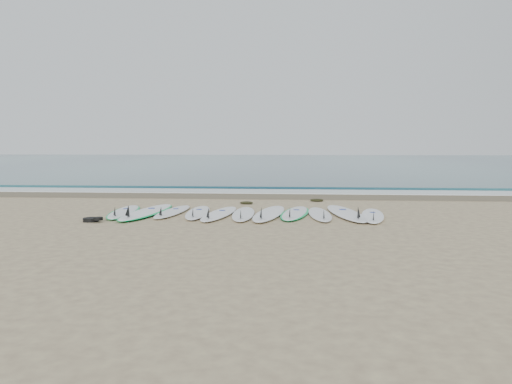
# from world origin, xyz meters

# --- Properties ---
(ground) EXTENTS (120.00, 120.00, 0.00)m
(ground) POSITION_xyz_m (0.00, 0.00, 0.00)
(ground) COLOR tan
(ocean) EXTENTS (120.00, 55.00, 0.03)m
(ocean) POSITION_xyz_m (0.00, 32.50, 0.01)
(ocean) COLOR #204E5A
(ocean) RESTS_ON ground
(wet_sand_band) EXTENTS (120.00, 1.80, 0.01)m
(wet_sand_band) POSITION_xyz_m (0.00, 4.10, 0.01)
(wet_sand_band) COLOR brown
(wet_sand_band) RESTS_ON ground
(foam_band) EXTENTS (120.00, 1.40, 0.04)m
(foam_band) POSITION_xyz_m (0.00, 5.50, 0.02)
(foam_band) COLOR silver
(foam_band) RESTS_ON ground
(wave_crest) EXTENTS (120.00, 1.00, 0.10)m
(wave_crest) POSITION_xyz_m (0.00, 7.00, 0.05)
(wave_crest) COLOR #204E5A
(wave_crest) RESTS_ON ground
(surfboard_0) EXTENTS (0.88, 2.50, 0.31)m
(surfboard_0) POSITION_xyz_m (-2.87, 0.03, 0.05)
(surfboard_0) COLOR white
(surfboard_0) RESTS_ON ground
(surfboard_1) EXTENTS (0.95, 2.98, 0.37)m
(surfboard_1) POSITION_xyz_m (-2.31, -0.01, 0.06)
(surfboard_1) COLOR white
(surfboard_1) RESTS_ON ground
(surfboard_2) EXTENTS (0.64, 2.38, 0.30)m
(surfboard_2) POSITION_xyz_m (-1.73, 0.12, 0.05)
(surfboard_2) COLOR white
(surfboard_2) RESTS_ON ground
(surfboard_3) EXTENTS (0.67, 2.43, 0.31)m
(surfboard_3) POSITION_xyz_m (-1.11, 0.03, 0.05)
(surfboard_3) COLOR white
(surfboard_3) RESTS_ON ground
(surfboard_4) EXTENTS (0.80, 2.57, 0.32)m
(surfboard_4) POSITION_xyz_m (-0.58, -0.16, 0.06)
(surfboard_4) COLOR white
(surfboard_4) RESTS_ON ground
(surfboard_5) EXTENTS (0.58, 2.41, 0.31)m
(surfboard_5) POSITION_xyz_m (-0.02, -0.12, 0.05)
(surfboard_5) COLOR white
(surfboard_5) RESTS_ON ground
(surfboard_6) EXTENTS (0.90, 2.82, 0.35)m
(surfboard_6) POSITION_xyz_m (0.56, -0.06, 0.06)
(surfboard_6) COLOR white
(surfboard_6) RESTS_ON ground
(surfboard_7) EXTENTS (0.90, 2.52, 0.31)m
(surfboard_7) POSITION_xyz_m (1.15, 0.14, 0.05)
(surfboard_7) COLOR white
(surfboard_7) RESTS_ON ground
(surfboard_8) EXTENTS (0.61, 2.37, 0.30)m
(surfboard_8) POSITION_xyz_m (1.72, -0.03, 0.05)
(surfboard_8) COLOR white
(surfboard_8) RESTS_ON ground
(surfboard_9) EXTENTS (1.02, 2.94, 0.37)m
(surfboard_9) POSITION_xyz_m (2.34, 0.11, 0.06)
(surfboard_9) COLOR white
(surfboard_9) RESTS_ON ground
(surfboard_10) EXTENTS (0.80, 2.42, 0.30)m
(surfboard_10) POSITION_xyz_m (2.88, -0.16, 0.05)
(surfboard_10) COLOR white
(surfboard_10) RESTS_ON ground
(seaweed_near) EXTENTS (0.37, 0.28, 0.07)m
(seaweed_near) POSITION_xyz_m (-0.17, 2.14, 0.04)
(seaweed_near) COLOR black
(seaweed_near) RESTS_ON ground
(seaweed_far) EXTENTS (0.39, 0.30, 0.08)m
(seaweed_far) POSITION_xyz_m (1.78, 2.90, 0.04)
(seaweed_far) COLOR black
(seaweed_far) RESTS_ON ground
(leash_coil) EXTENTS (0.46, 0.36, 0.11)m
(leash_coil) POSITION_xyz_m (-3.11, -1.21, 0.05)
(leash_coil) COLOR black
(leash_coil) RESTS_ON ground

